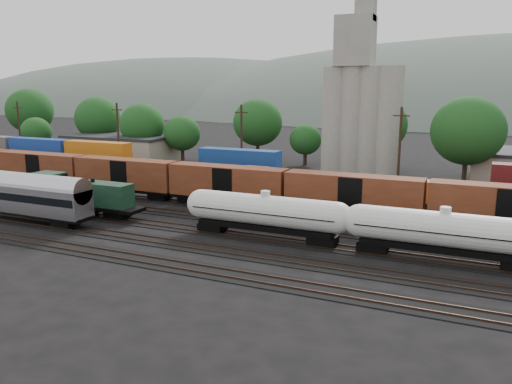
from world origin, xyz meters
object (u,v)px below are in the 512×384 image
at_px(green_locomotive, 74,193).
at_px(grain_silo, 360,108).
at_px(passenger_coach, 4,191).
at_px(orange_locomotive, 284,185).
at_px(tank_car_a, 265,212).

distance_m(green_locomotive, grain_silo, 48.22).
height_order(passenger_coach, orange_locomotive, passenger_coach).
bearing_deg(green_locomotive, grain_silo, 59.85).
distance_m(tank_car_a, passenger_coach, 29.88).
distance_m(passenger_coach, grain_silo, 55.06).
relative_size(green_locomotive, passenger_coach, 0.71).
distance_m(green_locomotive, tank_car_a, 24.10).
relative_size(green_locomotive, grain_silo, 0.56).
relative_size(orange_locomotive, grain_silo, 0.57).
bearing_deg(passenger_coach, tank_car_a, 9.64).
height_order(orange_locomotive, grain_silo, grain_silo).
bearing_deg(green_locomotive, passenger_coach, -136.93).
xyz_separation_m(orange_locomotive, grain_silo, (3.53, 26.00, 8.88)).
bearing_deg(grain_silo, green_locomotive, -120.15).
distance_m(tank_car_a, grain_silo, 41.89).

